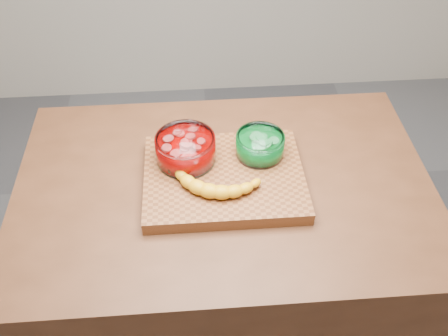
{
  "coord_description": "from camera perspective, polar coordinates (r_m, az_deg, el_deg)",
  "views": [
    {
      "loc": [
        -0.08,
        -1.0,
        1.93
      ],
      "look_at": [
        0.0,
        0.0,
        0.96
      ],
      "focal_mm": 40.0,
      "sensor_mm": 36.0,
      "label": 1
    }
  ],
  "objects": [
    {
      "name": "cutting_board",
      "position": [
        1.42,
        0.0,
        -1.16
      ],
      "size": [
        0.45,
        0.35,
        0.04
      ],
      "primitive_type": "cube",
      "color": "brown",
      "rests_on": "counter"
    },
    {
      "name": "banana",
      "position": [
        1.36,
        -0.91,
        -1.21
      ],
      "size": [
        0.28,
        0.17,
        0.04
      ],
      "primitive_type": null,
      "color": "orange",
      "rests_on": "cutting_board"
    },
    {
      "name": "counter",
      "position": [
        1.78,
        0.0,
        -11.84
      ],
      "size": [
        1.2,
        0.8,
        0.9
      ],
      "primitive_type": "cube",
      "color": "#4D2A17",
      "rests_on": "ground"
    },
    {
      "name": "bowl_green",
      "position": [
        1.45,
        4.13,
        2.62
      ],
      "size": [
        0.14,
        0.14,
        0.07
      ],
      "color": "white",
      "rests_on": "cutting_board"
    },
    {
      "name": "ground",
      "position": [
        2.17,
        0.0,
        -18.5
      ],
      "size": [
        3.5,
        3.5,
        0.0
      ],
      "primitive_type": "plane",
      "color": "#545459",
      "rests_on": "ground"
    },
    {
      "name": "bowl_red",
      "position": [
        1.42,
        -4.4,
        2.14
      ],
      "size": [
        0.17,
        0.17,
        0.08
      ],
      "color": "white",
      "rests_on": "cutting_board"
    }
  ]
}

